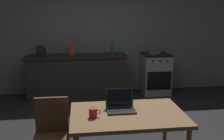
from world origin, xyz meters
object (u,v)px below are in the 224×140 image
(frying_pan, at_px, (155,53))
(stove_oven, at_px, (155,73))
(chair, at_px, (52,132))
(coffee_mug, at_px, (93,113))
(laptop, at_px, (120,106))
(bottle, at_px, (113,49))
(electric_kettle, at_px, (40,51))
(cereal_box, at_px, (72,48))
(dining_table, at_px, (128,119))

(frying_pan, bearing_deg, stove_oven, 36.66)
(chair, xyz_separation_m, coffee_mug, (0.47, -0.22, 0.30))
(laptop, relative_size, frying_pan, 0.74)
(stove_oven, distance_m, bottle, 1.16)
(chair, relative_size, bottle, 3.08)
(electric_kettle, relative_size, frying_pan, 0.52)
(cereal_box, bearing_deg, electric_kettle, -178.27)
(stove_oven, relative_size, chair, 1.04)
(stove_oven, height_order, cereal_box, cereal_box)
(coffee_mug, xyz_separation_m, cereal_box, (-0.28, 3.02, 0.26))
(stove_oven, xyz_separation_m, chair, (-2.05, -2.78, 0.05))
(laptop, relative_size, cereal_box, 1.08)
(dining_table, distance_m, chair, 0.88)
(dining_table, xyz_separation_m, electric_kettle, (-1.33, 2.94, 0.34))
(laptop, relative_size, electric_kettle, 1.41)
(bottle, height_order, coffee_mug, bottle)
(bottle, bearing_deg, cereal_box, 175.43)
(dining_table, relative_size, chair, 1.41)
(bottle, xyz_separation_m, cereal_box, (-0.88, 0.07, 0.01))
(laptop, distance_m, cereal_box, 2.93)
(bottle, bearing_deg, frying_pan, 1.31)
(dining_table, relative_size, bottle, 4.34)
(stove_oven, xyz_separation_m, coffee_mug, (-1.58, -3.00, 0.35))
(cereal_box, bearing_deg, stove_oven, -0.69)
(frying_pan, height_order, cereal_box, cereal_box)
(stove_oven, height_order, frying_pan, frying_pan)
(dining_table, relative_size, coffee_mug, 9.96)
(dining_table, bearing_deg, frying_pan, 68.15)
(bottle, bearing_deg, laptop, -95.63)
(stove_oven, relative_size, electric_kettle, 4.06)
(laptop, height_order, bottle, bottle)
(electric_kettle, distance_m, frying_pan, 2.50)
(stove_oven, xyz_separation_m, bottle, (-0.99, -0.05, 0.60))
(chair, distance_m, laptop, 0.84)
(frying_pan, distance_m, cereal_box, 1.84)
(laptop, bearing_deg, coffee_mug, -154.91)
(electric_kettle, bearing_deg, laptop, -65.96)
(electric_kettle, distance_m, bottle, 1.54)
(laptop, xyz_separation_m, electric_kettle, (-1.27, 2.84, 0.22))
(dining_table, xyz_separation_m, cereal_box, (-0.67, 2.96, 0.38))
(chair, bearing_deg, bottle, 59.65)
(dining_table, bearing_deg, coffee_mug, -169.86)
(frying_pan, bearing_deg, chair, -126.23)
(stove_oven, xyz_separation_m, electric_kettle, (-2.53, 0.00, 0.57))
(bottle, bearing_deg, coffee_mug, -101.34)
(chair, height_order, bottle, bottle)
(laptop, xyz_separation_m, bottle, (0.27, 2.79, 0.25))
(coffee_mug, distance_m, cereal_box, 3.05)
(stove_oven, bearing_deg, dining_table, -112.26)
(chair, distance_m, coffee_mug, 0.60)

